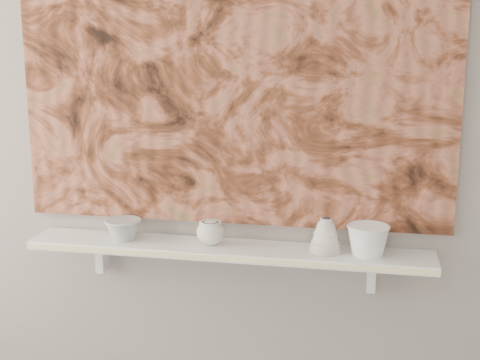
% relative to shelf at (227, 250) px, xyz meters
% --- Properties ---
extents(wall_back, '(3.60, 0.00, 3.60)m').
position_rel_shelf_xyz_m(wall_back, '(0.00, 0.09, 0.44)').
color(wall_back, gray).
rests_on(wall_back, floor).
extents(shelf, '(1.40, 0.18, 0.03)m').
position_rel_shelf_xyz_m(shelf, '(0.00, 0.00, 0.00)').
color(shelf, silver).
rests_on(shelf, wall_back).
extents(shelf_stripe, '(1.40, 0.01, 0.02)m').
position_rel_shelf_xyz_m(shelf_stripe, '(0.00, -0.09, 0.00)').
color(shelf_stripe, '#F8EDA5').
rests_on(shelf_stripe, shelf).
extents(bracket_left, '(0.03, 0.06, 0.12)m').
position_rel_shelf_xyz_m(bracket_left, '(-0.49, 0.06, -0.07)').
color(bracket_left, silver).
rests_on(bracket_left, wall_back).
extents(bracket_right, '(0.03, 0.06, 0.12)m').
position_rel_shelf_xyz_m(bracket_right, '(0.49, 0.06, -0.07)').
color(bracket_right, silver).
rests_on(bracket_right, wall_back).
extents(painting, '(1.50, 0.02, 1.10)m').
position_rel_shelf_xyz_m(painting, '(0.00, 0.08, 0.62)').
color(painting, brown).
rests_on(painting, wall_back).
extents(house_motif, '(0.09, 0.00, 0.08)m').
position_rel_shelf_xyz_m(house_motif, '(0.45, 0.07, 0.32)').
color(house_motif, black).
rests_on(house_motif, painting).
extents(bowl_grey, '(0.15, 0.15, 0.08)m').
position_rel_shelf_xyz_m(bowl_grey, '(-0.38, 0.00, 0.05)').
color(bowl_grey, gray).
rests_on(bowl_grey, shelf).
extents(cup_cream, '(0.13, 0.13, 0.09)m').
position_rel_shelf_xyz_m(cup_cream, '(-0.06, 0.00, 0.06)').
color(cup_cream, beige).
rests_on(cup_cream, shelf).
extents(bell_vessel, '(0.14, 0.14, 0.12)m').
position_rel_shelf_xyz_m(bell_vessel, '(0.33, 0.00, 0.07)').
color(bell_vessel, white).
rests_on(bell_vessel, shelf).
extents(bowl_white, '(0.17, 0.17, 0.10)m').
position_rel_shelf_xyz_m(bowl_white, '(0.47, 0.00, 0.07)').
color(bowl_white, white).
rests_on(bowl_white, shelf).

